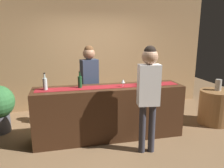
# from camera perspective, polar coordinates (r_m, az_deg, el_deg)

# --- Properties ---
(ground_plane) EXTENTS (10.00, 10.00, 0.00)m
(ground_plane) POSITION_cam_1_polar(r_m,az_deg,el_deg) (4.35, -0.64, -13.54)
(ground_plane) COLOR brown
(back_wall) EXTENTS (6.00, 0.12, 2.90)m
(back_wall) POSITION_cam_1_polar(r_m,az_deg,el_deg) (5.77, -4.77, 8.16)
(back_wall) COLOR tan
(back_wall) RESTS_ON ground
(bar_counter) EXTENTS (2.76, 0.60, 0.99)m
(bar_counter) POSITION_cam_1_polar(r_m,az_deg,el_deg) (4.15, -0.65, -7.41)
(bar_counter) COLOR #3D2314
(bar_counter) RESTS_ON ground
(counter_runner_cloth) EXTENTS (2.62, 0.28, 0.01)m
(counter_runner_cloth) POSITION_cam_1_polar(r_m,az_deg,el_deg) (4.00, -0.67, -0.69)
(counter_runner_cloth) COLOR maroon
(counter_runner_cloth) RESTS_ON bar_counter
(wine_bottle_amber) EXTENTS (0.07, 0.07, 0.30)m
(wine_bottle_amber) POSITION_cam_1_polar(r_m,az_deg,el_deg) (4.16, 9.09, 1.24)
(wine_bottle_amber) COLOR brown
(wine_bottle_amber) RESTS_ON bar_counter
(wine_bottle_clear) EXTENTS (0.07, 0.07, 0.30)m
(wine_bottle_clear) POSITION_cam_1_polar(r_m,az_deg,el_deg) (3.92, -17.09, 0.09)
(wine_bottle_clear) COLOR #B2C6C1
(wine_bottle_clear) RESTS_ON bar_counter
(wine_bottle_green) EXTENTS (0.07, 0.07, 0.30)m
(wine_bottle_green) POSITION_cam_1_polar(r_m,az_deg,el_deg) (3.94, -8.39, 0.61)
(wine_bottle_green) COLOR #194723
(wine_bottle_green) RESTS_ON bar_counter
(wine_glass_near_customer) EXTENTS (0.07, 0.07, 0.14)m
(wine_glass_near_customer) POSITION_cam_1_polar(r_m,az_deg,el_deg) (4.26, 11.15, 1.33)
(wine_glass_near_customer) COLOR silver
(wine_glass_near_customer) RESTS_ON bar_counter
(wine_glass_mid_counter) EXTENTS (0.07, 0.07, 0.14)m
(wine_glass_mid_counter) POSITION_cam_1_polar(r_m,az_deg,el_deg) (3.96, 2.88, 0.69)
(wine_glass_mid_counter) COLOR silver
(wine_glass_mid_counter) RESTS_ON bar_counter
(wine_glass_far_end) EXTENTS (0.07, 0.07, 0.14)m
(wine_glass_far_end) POSITION_cam_1_polar(r_m,az_deg,el_deg) (4.02, 7.15, 0.77)
(wine_glass_far_end) COLOR silver
(wine_glass_far_end) RESTS_ON bar_counter
(bartender) EXTENTS (0.38, 0.28, 1.71)m
(bartender) POSITION_cam_1_polar(r_m,az_deg,el_deg) (4.50, -5.90, 1.67)
(bartender) COLOR #26262B
(bartender) RESTS_ON ground
(customer_sipping) EXTENTS (0.36, 0.25, 1.77)m
(customer_sipping) POSITION_cam_1_polar(r_m,az_deg,el_deg) (3.50, 9.55, -1.04)
(customer_sipping) COLOR #33333D
(customer_sipping) RESTS_ON ground
(round_side_table) EXTENTS (0.68, 0.68, 0.74)m
(round_side_table) POSITION_cam_1_polar(r_m,az_deg,el_deg) (5.32, 25.29, -5.45)
(round_side_table) COLOR olive
(round_side_table) RESTS_ON ground
(vase_on_side_table) EXTENTS (0.13, 0.13, 0.24)m
(vase_on_side_table) POSITION_cam_1_polar(r_m,az_deg,el_deg) (5.25, 26.01, -0.20)
(vase_on_side_table) COLOR #A8A399
(vase_on_side_table) RESTS_ON round_side_table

